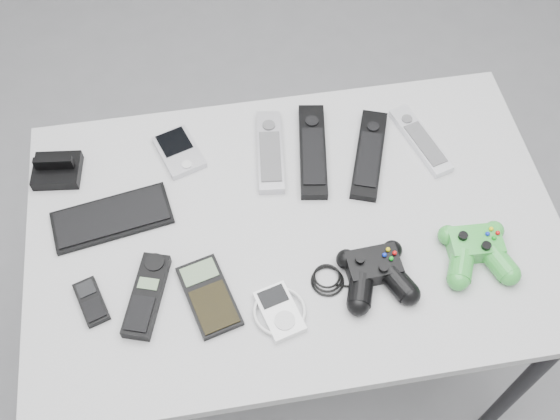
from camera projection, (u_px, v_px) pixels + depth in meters
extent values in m
plane|color=slate|center=(265.00, 348.00, 1.95)|extent=(3.50, 3.50, 0.00)
cube|color=#9E9EA1|center=(294.00, 229.00, 1.35)|extent=(1.08, 0.70, 0.03)
cylinder|color=black|center=(520.00, 387.00, 1.54)|extent=(0.03, 0.03, 0.70)
cylinder|color=black|center=(94.00, 229.00, 1.77)|extent=(0.03, 0.03, 0.70)
cylinder|color=black|center=(444.00, 181.00, 1.86)|extent=(0.03, 0.03, 0.70)
cube|color=black|center=(112.00, 217.00, 1.34)|extent=(0.25, 0.14, 0.01)
cube|color=black|center=(55.00, 167.00, 1.38)|extent=(0.11, 0.10, 0.05)
cube|color=#B2B0B8|center=(179.00, 151.00, 1.43)|extent=(0.11, 0.14, 0.02)
cube|color=#B2B0B8|center=(270.00, 151.00, 1.43)|extent=(0.08, 0.22, 0.02)
cube|color=black|center=(313.00, 150.00, 1.43)|extent=(0.09, 0.25, 0.02)
cube|color=black|center=(369.00, 154.00, 1.42)|extent=(0.13, 0.24, 0.02)
cube|color=silver|center=(420.00, 140.00, 1.44)|extent=(0.10, 0.20, 0.02)
cube|color=black|center=(91.00, 302.00, 1.24)|extent=(0.07, 0.10, 0.02)
cube|color=black|center=(147.00, 295.00, 1.24)|extent=(0.10, 0.18, 0.03)
cube|color=black|center=(209.00, 296.00, 1.24)|extent=(0.12, 0.17, 0.02)
cube|color=white|center=(279.00, 311.00, 1.22)|extent=(0.12, 0.13, 0.02)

